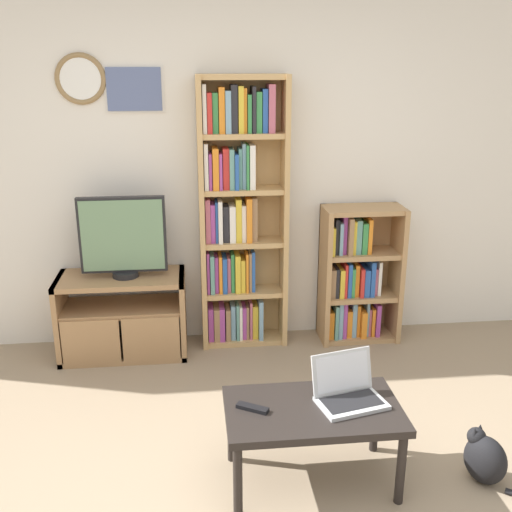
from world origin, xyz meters
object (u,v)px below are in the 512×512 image
Objects in this scene: tv_stand at (123,316)px; coffee_table at (313,416)px; laptop at (348,390)px; remote_near_laptop at (252,408)px; television at (123,238)px; bookshelf_short at (355,277)px; bookshelf_tall at (238,215)px; cat at (484,458)px.

coffee_table is (1.07, -1.50, 0.07)m from tv_stand.
remote_near_laptop is (-0.48, -0.03, -0.05)m from laptop.
television is 1.72m from bookshelf_short.
bookshelf_tall is 1.90× the size of bookshelf_short.
laptop is 0.78m from cat.
remote_near_laptop is at bearing 170.45° from laptop.
bookshelf_short is 2.55× the size of cat.
tv_stand is 1.85m from coffee_table.
bookshelf_tall reaches higher than coffee_table.
bookshelf_tall reaches higher than bookshelf_short.
bookshelf_short is (0.87, -0.03, -0.50)m from bookshelf_tall.
bookshelf_short is at bearing 63.99° from cat.
bookshelf_tall is 2.22m from cat.
television is (0.04, 0.01, 0.58)m from tv_stand.
remote_near_laptop is (-0.07, -1.62, -0.55)m from bookshelf_tall.
bookshelf_short is 1.75m from cat.
remote_near_laptop is (-0.30, 0.01, 0.06)m from coffee_table.
laptop is (0.41, -1.59, -0.50)m from bookshelf_tall.
tv_stand is at bearing 125.50° from coffee_table.
cat is (0.22, -1.70, -0.35)m from bookshelf_short.
tv_stand is 1.73m from bookshelf_short.
bookshelf_short is at bearing -1.92° from bookshelf_tall.
laptop is 0.92× the size of cat.
television is 1.46× the size of cat.
bookshelf_short reaches higher than coffee_table.
bookshelf_tall is 1.71m from laptop.
television reaches higher than cat.
television is 0.82m from bookshelf_tall.
bookshelf_short is at bearing 68.12° from coffee_table.
laptop is at bearing -50.45° from television.
laptop is 0.48m from remote_near_laptop.
bookshelf_tall is 12.13× the size of remote_near_laptop.
laptop reaches higher than tv_stand.
bookshelf_short is (1.71, 0.10, 0.19)m from tv_stand.
bookshelf_tall is 2.26× the size of coffee_table.
tv_stand is at bearing -176.72° from bookshelf_short.
remote_near_laptop is at bearing -120.60° from bookshelf_short.
cat is (0.86, -0.10, -0.24)m from coffee_table.
remote_near_laptop is at bearing -63.91° from television.
laptop is (-0.46, -1.56, -0.00)m from bookshelf_short.
coffee_table is at bearing -55.67° from television.
television is at bearing 106.24° from cat.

